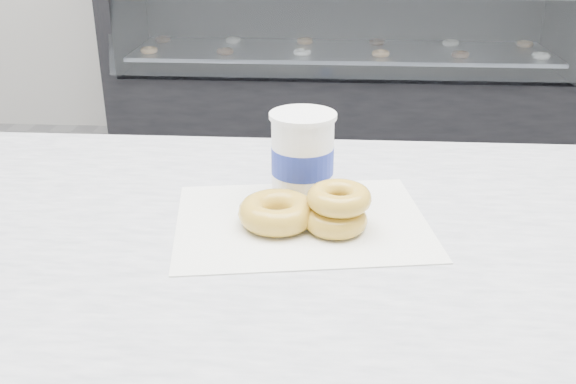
% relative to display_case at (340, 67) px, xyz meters
% --- Properties ---
extents(display_case, '(2.40, 0.74, 1.25)m').
position_rel_display_case_xyz_m(display_case, '(0.00, 0.00, 0.00)').
color(display_case, black).
rests_on(display_case, ground).
extents(wax_paper, '(0.38, 0.31, 0.00)m').
position_rel_display_case_xyz_m(wax_paper, '(-0.09, -2.68, 0.41)').
color(wax_paper, silver).
rests_on(wax_paper, counter).
extents(donut_single, '(0.13, 0.13, 0.04)m').
position_rel_display_case_xyz_m(donut_single, '(-0.12, -2.70, 0.43)').
color(donut_single, gold).
rests_on(donut_single, wax_paper).
extents(donut_stack, '(0.09, 0.09, 0.06)m').
position_rel_display_case_xyz_m(donut_stack, '(-0.04, -2.70, 0.44)').
color(donut_stack, gold).
rests_on(donut_stack, wax_paper).
extents(coffee_cup, '(0.10, 0.10, 0.13)m').
position_rel_display_case_xyz_m(coffee_cup, '(-0.09, -2.60, 0.47)').
color(coffee_cup, white).
rests_on(coffee_cup, counter).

